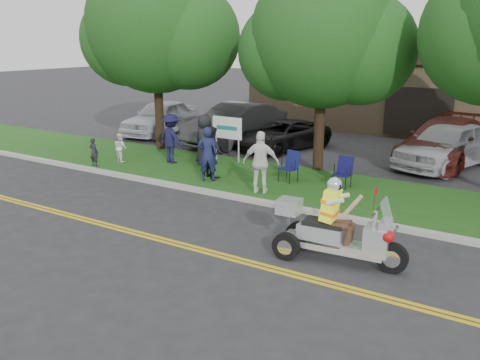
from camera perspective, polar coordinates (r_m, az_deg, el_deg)
The scene contains 24 objects.
ground at distance 12.38m, azimuth -7.04°, elevation -6.00°, with size 120.00×120.00×0.00m, color #28282B.
centerline_near at distance 11.97m, azimuth -8.79°, elevation -6.82°, with size 60.00×0.10×0.01m, color gold.
centerline_far at distance 12.08m, azimuth -8.30°, elevation -6.58°, with size 60.00×0.10×0.01m, color gold.
curb at distance 14.71m, azimuth 0.41°, elevation -2.10°, with size 60.00×0.25×0.12m, color #A8A89E.
grass_verge at distance 16.50m, azimuth 4.32°, elevation -0.18°, with size 60.00×4.00×0.10m, color #184F15.
commercial_building at distance 28.48m, azimuth 21.37°, elevation 9.49°, with size 18.00×8.20×4.00m.
tree_left at distance 21.05m, azimuth -9.25°, elevation 16.28°, with size 6.62×5.40×7.78m.
tree_mid at distance 17.49m, azimuth 9.51°, elevation 15.08°, with size 5.88×4.80×7.05m.
business_sign at distance 18.85m, azimuth -1.45°, elevation 5.60°, with size 1.25×0.06×1.75m.
trike_scooter at distance 10.79m, azimuth 10.49°, elevation -5.83°, with size 2.80×0.97×1.83m.
lawn_chair_a at distance 16.29m, azimuth 5.71°, elevation 1.77°, with size 0.62×0.63×0.98m.
lawn_chair_b at distance 15.89m, azimuth 11.57°, elevation 1.11°, with size 0.53×0.55×0.95m.
spectator_adult_left at distance 16.21m, azimuth -3.65°, elevation 2.93°, with size 0.64×0.42×1.76m, color #191E46.
spectator_adult_mid at distance 16.69m, azimuth -3.17°, elevation 3.19°, with size 0.82×0.64×1.69m, color black.
spectator_adult_right at distance 14.90m, azimuth 2.37°, elevation 1.99°, with size 1.08×0.45×1.85m, color white.
spectator_chair_a at distance 18.77m, azimuth -7.71°, elevation 4.65°, with size 1.17×0.67×1.80m, color #151337.
spectator_chair_b at distance 18.34m, azimuth -4.00°, elevation 4.53°, with size 0.89×0.58×1.83m, color black.
child_left at distance 18.92m, azimuth -16.08°, elevation 3.04°, with size 0.37×0.24×1.01m, color black.
child_right at distance 19.33m, azimuth -13.27°, elevation 3.58°, with size 0.52×0.41×1.07m, color white.
parked_car_far_left at distance 25.23m, azimuth -8.86°, elevation 6.98°, with size 1.94×4.83×1.65m, color silver.
parked_car_left at distance 22.49m, azimuth -0.54°, elevation 6.30°, with size 1.88×5.40×1.78m, color #343437.
parked_car_mid at distance 21.49m, azimuth 4.84°, elevation 5.06°, with size 2.04×4.43×1.23m, color black.
parked_car_right at distance 20.47m, azimuth 22.01°, elevation 4.03°, with size 2.31×5.67×1.65m, color #511A13.
parked_car_far_right at distance 19.82m, azimuth 22.25°, elevation 3.68°, with size 1.97×4.89×1.67m, color silver.
Camera 1 is at (7.33, -8.89, 4.54)m, focal length 38.00 mm.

